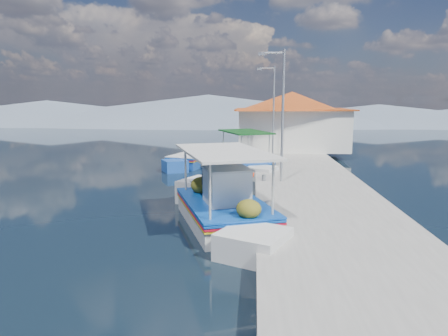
{
  "coord_description": "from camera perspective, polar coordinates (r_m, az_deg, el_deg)",
  "views": [
    {
      "loc": [
        3.31,
        -16.69,
        4.27
      ],
      "look_at": [
        2.0,
        0.77,
        1.3
      ],
      "focal_mm": 32.28,
      "sensor_mm": 36.0,
      "label": 1
    }
  ],
  "objects": [
    {
      "name": "bollards",
      "position": [
        22.25,
        5.5,
        0.21
      ],
      "size": [
        0.2,
        17.2,
        0.3
      ],
      "color": "#A5A8AD",
      "rests_on": "quay"
    },
    {
      "name": "main_caique",
      "position": [
        14.08,
        0.15,
        -5.68
      ],
      "size": [
        4.41,
        8.2,
        2.87
      ],
      "rotation": [
        0.0,
        0.0,
        -0.34
      ],
      "color": "silver",
      "rests_on": "ground"
    },
    {
      "name": "lamp_post_near",
      "position": [
        18.74,
        8.04,
        8.25
      ],
      "size": [
        1.21,
        0.14,
        6.0
      ],
      "color": "#A5A8AD",
      "rests_on": "quay"
    },
    {
      "name": "ground",
      "position": [
        17.55,
        -6.73,
        -4.53
      ],
      "size": [
        160.0,
        160.0,
        0.0
      ],
      "primitive_type": "plane",
      "color": "black",
      "rests_on": "ground"
    },
    {
      "name": "caique_blue_hull",
      "position": [
        26.52,
        -4.57,
        1.03
      ],
      "size": [
        3.24,
        6.36,
        1.18
      ],
      "rotation": [
        0.0,
        0.0,
        0.3
      ],
      "color": "#1C4FAC",
      "rests_on": "ground"
    },
    {
      "name": "harbor_building",
      "position": [
        31.86,
        9.56,
        6.8
      ],
      "size": [
        10.49,
        10.49,
        4.4
      ],
      "color": "white",
      "rests_on": "quay"
    },
    {
      "name": "quay",
      "position": [
        23.19,
        10.64,
        -0.53
      ],
      "size": [
        5.0,
        44.0,
        0.5
      ],
      "primitive_type": "cube",
      "color": "#A19E97",
      "rests_on": "ground"
    },
    {
      "name": "mountain_ridge",
      "position": [
        72.8,
        6.9,
        7.8
      ],
      "size": [
        171.4,
        96.0,
        5.5
      ],
      "color": "slate",
      "rests_on": "ground"
    },
    {
      "name": "caique_green_canopy",
      "position": [
        24.3,
        3.07,
        0.45
      ],
      "size": [
        3.88,
        6.71,
        2.71
      ],
      "rotation": [
        0.0,
        0.0,
        -0.39
      ],
      "color": "silver",
      "rests_on": "ground"
    },
    {
      "name": "lamp_post_far",
      "position": [
        27.72,
        6.85,
        8.69
      ],
      "size": [
        1.21,
        0.14,
        6.0
      ],
      "color": "#A5A8AD",
      "rests_on": "quay"
    }
  ]
}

